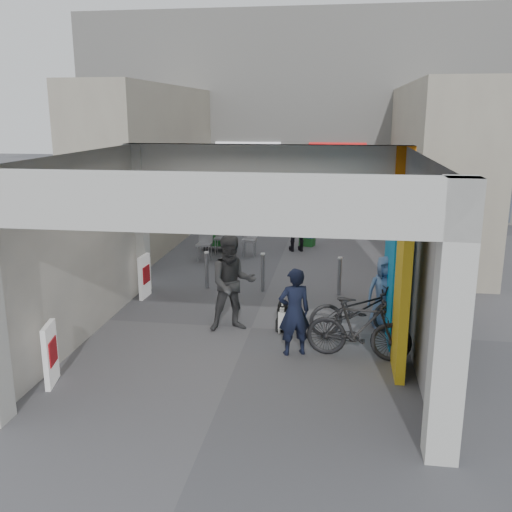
% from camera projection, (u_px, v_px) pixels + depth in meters
% --- Properties ---
extents(ground, '(90.00, 90.00, 0.00)m').
position_uv_depth(ground, '(251.00, 328.00, 11.39)').
color(ground, '#55555A').
rests_on(ground, ground).
extents(arcade_canopy, '(6.40, 6.45, 6.40)m').
position_uv_depth(arcade_canopy, '(274.00, 223.00, 9.96)').
color(arcade_canopy, beige).
rests_on(arcade_canopy, ground).
extents(far_building, '(18.00, 4.08, 8.00)m').
position_uv_depth(far_building, '(303.00, 117.00, 23.83)').
color(far_building, silver).
rests_on(far_building, ground).
extents(plaza_bldg_left, '(2.00, 9.00, 5.00)m').
position_uv_depth(plaza_bldg_left, '(151.00, 165.00, 18.61)').
color(plaza_bldg_left, '#A59F88').
rests_on(plaza_bldg_left, ground).
extents(plaza_bldg_right, '(2.00, 9.00, 5.00)m').
position_uv_depth(plaza_bldg_right, '(435.00, 169.00, 17.33)').
color(plaza_bldg_right, '#A59F88').
rests_on(plaza_bldg_right, ground).
extents(bollard_left, '(0.09, 0.09, 0.90)m').
position_uv_depth(bollard_left, '(207.00, 270.00, 13.87)').
color(bollard_left, gray).
rests_on(bollard_left, ground).
extents(bollard_center, '(0.09, 0.09, 0.92)m').
position_uv_depth(bollard_center, '(263.00, 273.00, 13.61)').
color(bollard_center, gray).
rests_on(bollard_center, ground).
extents(bollard_right, '(0.09, 0.09, 0.90)m').
position_uv_depth(bollard_right, '(339.00, 276.00, 13.35)').
color(bollard_right, gray).
rests_on(bollard_right, ground).
extents(advert_board_near, '(0.20, 0.55, 1.00)m').
position_uv_depth(advert_board_near, '(51.00, 354.00, 8.93)').
color(advert_board_near, silver).
rests_on(advert_board_near, ground).
extents(advert_board_far, '(0.12, 0.55, 1.00)m').
position_uv_depth(advert_board_far, '(145.00, 276.00, 13.17)').
color(advert_board_far, silver).
rests_on(advert_board_far, ground).
extents(cafe_set, '(1.61, 1.30, 0.97)m').
position_uv_depth(cafe_set, '(226.00, 246.00, 16.89)').
color(cafe_set, '#9F9EA3').
rests_on(cafe_set, ground).
extents(produce_stand, '(1.08, 0.58, 0.71)m').
position_uv_depth(produce_stand, '(220.00, 241.00, 17.72)').
color(produce_stand, black).
rests_on(produce_stand, ground).
extents(crate_stack, '(0.52, 0.45, 0.56)m').
position_uv_depth(crate_stack, '(307.00, 237.00, 18.34)').
color(crate_stack, '#19571A').
rests_on(crate_stack, ground).
extents(border_collie, '(0.25, 0.49, 0.67)m').
position_uv_depth(border_collie, '(283.00, 318.00, 11.16)').
color(border_collie, black).
rests_on(border_collie, ground).
extents(man_with_dog, '(0.68, 0.56, 1.58)m').
position_uv_depth(man_with_dog, '(294.00, 312.00, 9.98)').
color(man_with_dog, black).
rests_on(man_with_dog, ground).
extents(man_back_turned, '(1.11, 0.99, 1.91)m').
position_uv_depth(man_back_turned, '(232.00, 283.00, 11.09)').
color(man_back_turned, '#3E3F41').
rests_on(man_back_turned, ground).
extents(man_elderly, '(0.79, 0.60, 1.46)m').
position_uv_depth(man_elderly, '(385.00, 292.00, 11.25)').
color(man_elderly, '#5576A6').
rests_on(man_elderly, ground).
extents(man_crates, '(1.23, 0.75, 1.96)m').
position_uv_depth(man_crates, '(298.00, 220.00, 17.46)').
color(man_crates, black).
rests_on(man_crates, ground).
extents(bicycle_front, '(2.03, 1.23, 1.01)m').
position_uv_depth(bicycle_front, '(358.00, 309.00, 10.96)').
color(bicycle_front, black).
rests_on(bicycle_front, ground).
extents(bicycle_rear, '(1.87, 0.73, 1.09)m').
position_uv_depth(bicycle_rear, '(359.00, 329.00, 9.87)').
color(bicycle_rear, black).
rests_on(bicycle_rear, ground).
extents(white_van, '(4.11, 2.93, 1.30)m').
position_uv_depth(white_van, '(341.00, 212.00, 20.86)').
color(white_van, silver).
rests_on(white_van, ground).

